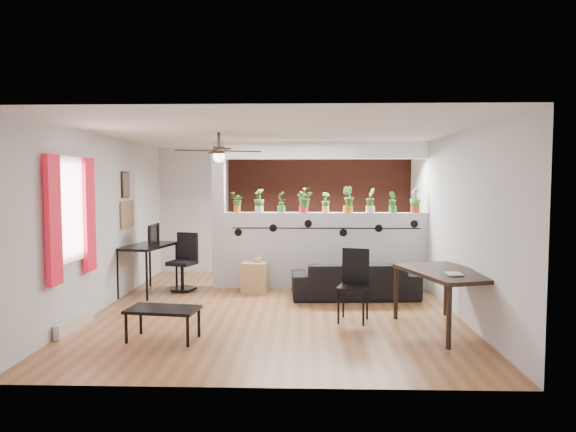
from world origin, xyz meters
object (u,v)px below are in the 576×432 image
(potted_plant_2, at_px, (281,201))
(potted_plant_8, at_px, (415,200))
(potted_plant_0, at_px, (237,202))
(sofa, at_px, (354,280))
(potted_plant_5, at_px, (348,199))
(coffee_table, at_px, (163,311))
(ceiling_fan, at_px, (219,153))
(dining_table, at_px, (448,277))
(potted_plant_6, at_px, (370,200))
(cube_shelf, at_px, (255,277))
(computer_desk, at_px, (148,249))
(office_chair, at_px, (184,266))
(potted_plant_3, at_px, (303,199))
(cup, at_px, (258,259))
(potted_plant_7, at_px, (393,201))
(potted_plant_1, at_px, (259,200))
(folding_chair, at_px, (354,278))
(potted_plant_4, at_px, (326,202))

(potted_plant_2, bearing_deg, potted_plant_8, 0.00)
(potted_plant_0, distance_m, sofa, 2.51)
(potted_plant_5, relative_size, coffee_table, 0.53)
(ceiling_fan, relative_size, potted_plant_5, 2.54)
(dining_table, relative_size, coffee_table, 1.78)
(potted_plant_6, bearing_deg, sofa, -113.97)
(cube_shelf, relative_size, computer_desk, 0.41)
(office_chair, bearing_deg, potted_plant_3, 8.55)
(cup, bearing_deg, potted_plant_7, 9.60)
(potted_plant_2, height_order, cup, potted_plant_2)
(potted_plant_8, height_order, computer_desk, potted_plant_8)
(potted_plant_6, distance_m, coffee_table, 4.40)
(potted_plant_1, height_order, coffee_table, potted_plant_1)
(ceiling_fan, bearing_deg, cube_shelf, 75.25)
(potted_plant_5, bearing_deg, potted_plant_6, -0.00)
(potted_plant_6, distance_m, potted_plant_8, 0.79)
(potted_plant_7, relative_size, cup, 2.96)
(potted_plant_7, distance_m, folding_chair, 2.50)
(sofa, relative_size, cup, 15.10)
(computer_desk, bearing_deg, potted_plant_3, 11.66)
(potted_plant_4, bearing_deg, potted_plant_2, 180.00)
(potted_plant_2, distance_m, potted_plant_5, 1.19)
(cup, relative_size, computer_desk, 0.10)
(dining_table, bearing_deg, folding_chair, 157.79)
(potted_plant_0, relative_size, cube_shelf, 0.70)
(ceiling_fan, bearing_deg, potted_plant_4, 48.37)
(sofa, distance_m, dining_table, 2.12)
(sofa, relative_size, dining_table, 1.22)
(folding_chair, bearing_deg, potted_plant_4, 98.32)
(folding_chair, relative_size, coffee_table, 1.10)
(potted_plant_1, bearing_deg, computer_desk, -163.58)
(potted_plant_0, distance_m, potted_plant_4, 1.58)
(potted_plant_3, distance_m, sofa, 1.73)
(potted_plant_7, bearing_deg, potted_plant_6, 180.00)
(potted_plant_0, distance_m, dining_table, 4.08)
(potted_plant_6, bearing_deg, potted_plant_7, 0.00)
(sofa, distance_m, computer_desk, 3.52)
(cup, distance_m, computer_desk, 1.87)
(potted_plant_5, height_order, folding_chair, potted_plant_5)
(potted_plant_0, height_order, cube_shelf, potted_plant_0)
(folding_chair, bearing_deg, coffee_table, -157.60)
(ceiling_fan, relative_size, cube_shelf, 2.32)
(potted_plant_2, distance_m, potted_plant_6, 1.58)
(cube_shelf, bearing_deg, potted_plant_4, 24.92)
(potted_plant_5, height_order, potted_plant_6, potted_plant_5)
(potted_plant_6, bearing_deg, ceiling_fan, -143.02)
(potted_plant_8, distance_m, computer_desk, 4.72)
(potted_plant_7, relative_size, coffee_table, 0.43)
(potted_plant_7, bearing_deg, folding_chair, -112.35)
(coffee_table, bearing_deg, office_chair, 98.21)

